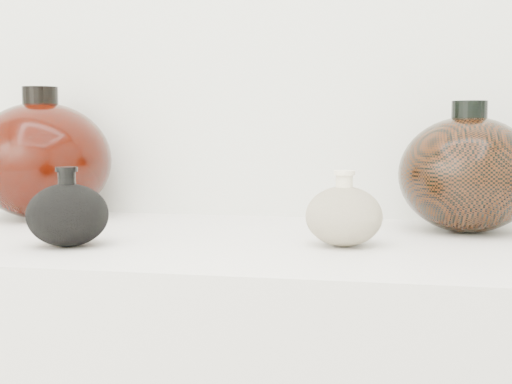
% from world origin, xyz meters
% --- Properties ---
extents(black_gourd_vase, '(0.13, 0.13, 0.11)m').
position_xyz_m(black_gourd_vase, '(-0.23, 0.84, 0.94)').
color(black_gourd_vase, black).
rests_on(black_gourd_vase, display_counter).
extents(cream_gourd_vase, '(0.14, 0.14, 0.10)m').
position_xyz_m(cream_gourd_vase, '(0.13, 0.92, 0.94)').
color(cream_gourd_vase, beige).
rests_on(cream_gourd_vase, display_counter).
extents(left_round_pot, '(0.31, 0.31, 0.23)m').
position_xyz_m(left_round_pot, '(-0.40, 1.10, 1.00)').
color(left_round_pot, black).
rests_on(left_round_pot, display_counter).
extents(right_round_pot, '(0.22, 0.22, 0.20)m').
position_xyz_m(right_round_pot, '(0.31, 1.08, 0.99)').
color(right_round_pot, black).
rests_on(right_round_pot, display_counter).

